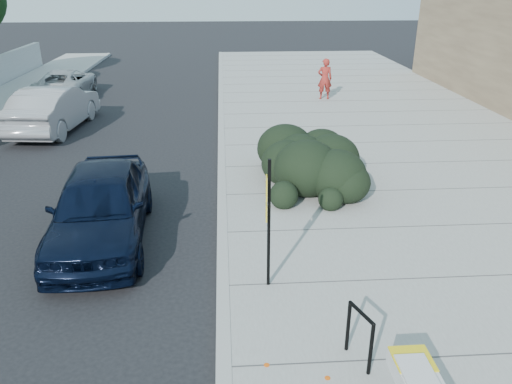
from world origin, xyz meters
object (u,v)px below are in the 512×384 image
Objects in this scene: pedestrian at (325,79)px; sedan_navy at (101,206)px; wagon_silver at (54,108)px; bike_rack at (360,332)px; suv_silver at (66,83)px; sign_post at (268,216)px.

sedan_navy is at bearing 62.00° from pedestrian.
wagon_silver reaches higher than sedan_navy.
bike_rack is at bearing 82.59° from pedestrian.
suv_silver is at bearing -7.22° from pedestrian.
pedestrian is (3.80, 14.45, -0.45)m from sign_post.
pedestrian is at bearing -154.61° from wagon_silver.
suv_silver reaches higher than bike_rack.
wagon_silver is at bearing 21.25° from pedestrian.
bike_rack is 0.19× the size of suv_silver.
sedan_navy is at bearing 118.24° from wagon_silver.
bike_rack is 0.48× the size of pedestrian.
sign_post is at bearing 97.83° from bike_rack.
pedestrian is (2.71, 16.45, 0.37)m from bike_rack.
sign_post is at bearing 115.44° from suv_silver.
sedan_navy is at bearing 107.70° from suv_silver.
sign_post is 0.51× the size of suv_silver.
sedan_navy is at bearing 150.81° from sign_post.
bike_rack is 14.98m from wagon_silver.
bike_rack is 16.67m from pedestrian.
bike_rack is 6.03m from sedan_navy.
pedestrian is (11.77, -1.90, 0.40)m from suv_silver.
sign_post reaches higher than pedestrian.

